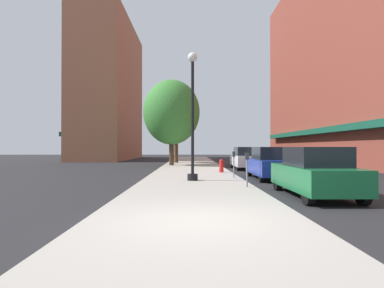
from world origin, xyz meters
TOP-DOWN VIEW (x-y plane):
  - ground_plane at (4.00, 18.00)m, footprint 90.00×90.00m
  - sidewalk_slab at (0.00, 19.00)m, footprint 4.80×50.00m
  - building_right_brick at (14.99, 22.00)m, footprint 6.80×40.00m
  - building_far_background at (-11.01, 37.00)m, footprint 6.80×18.00m
  - lamppost at (-0.02, 8.10)m, footprint 0.48×0.48m
  - fire_hydrant at (1.76, 12.83)m, footprint 0.33×0.26m
  - parking_meter_near at (2.05, 9.40)m, footprint 0.14×0.09m
  - parking_meter_far at (2.05, 5.64)m, footprint 0.14×0.09m
  - tree_near at (-1.71, 20.52)m, footprint 4.76×4.76m
  - tree_mid at (-1.52, 25.10)m, footprint 4.52×4.52m
  - car_green at (4.00, 3.96)m, footprint 1.80×4.30m
  - car_blue at (4.00, 9.87)m, footprint 1.80×4.30m
  - car_white at (4.00, 17.20)m, footprint 1.80×4.30m

SIDE VIEW (x-z plane):
  - ground_plane at x=4.00m, z-range 0.00..0.00m
  - sidewalk_slab at x=0.00m, z-range 0.00..0.12m
  - fire_hydrant at x=1.76m, z-range 0.12..0.91m
  - car_green at x=4.00m, z-range -0.02..1.64m
  - car_blue at x=4.00m, z-range -0.02..1.64m
  - car_white at x=4.00m, z-range -0.02..1.64m
  - parking_meter_near at x=2.05m, z-range 0.29..1.60m
  - parking_meter_far at x=2.05m, z-range 0.29..1.60m
  - lamppost at x=-0.02m, z-range 0.25..6.15m
  - tree_near at x=-1.71m, z-range 0.98..8.20m
  - tree_mid at x=-1.52m, z-range 1.26..8.79m
  - building_far_background at x=-11.01m, z-range -0.02..18.28m
  - building_right_brick at x=14.99m, z-range -0.02..21.42m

